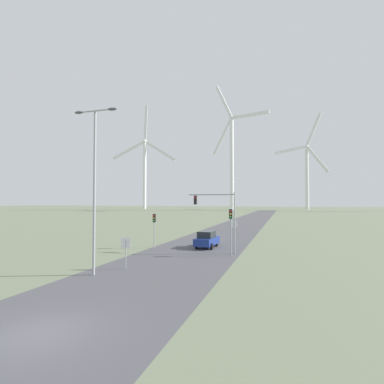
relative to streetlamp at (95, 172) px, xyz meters
name	(u,v)px	position (x,y,z in m)	size (l,w,h in m)	color
ground_plane	(41,333)	(3.64, -8.49, -7.16)	(600.00, 600.00, 0.00)	#667056
road_surface	(235,228)	(3.64, 39.51, -7.15)	(10.00, 240.00, 0.01)	#47474C
streetlamp	(95,172)	(0.00, 0.00, 0.00)	(3.44, 0.32, 11.63)	#93999E
stop_sign_near	(126,247)	(1.26, 2.20, -5.49)	(0.81, 0.07, 2.38)	#93999E
stop_sign_far	(234,227)	(6.81, 18.69, -5.20)	(0.81, 0.07, 2.80)	#93999E
traffic_light_post_near_left	(154,223)	(-0.96, 12.26, -4.41)	(0.28, 0.34, 3.74)	#93999E
traffic_light_post_near_right	(231,222)	(7.90, 10.03, -3.95)	(0.28, 0.34, 4.39)	#93999E
traffic_light_mast_overhead	(218,209)	(6.37, 11.44, -2.81)	(4.80, 0.35, 6.06)	#93999E
car_approaching	(207,239)	(4.49, 14.31, -6.24)	(2.07, 4.21, 1.83)	navy
wind_turbine_far_left	(145,166)	(-76.91, 164.52, 21.91)	(42.70, 9.28, 70.37)	white
wind_turbine_left	(232,153)	(-15.92, 152.87, 25.94)	(34.26, 16.30, 75.17)	white
wind_turbine_center	(307,169)	(26.40, 179.58, 17.99)	(31.62, 13.64, 59.01)	white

